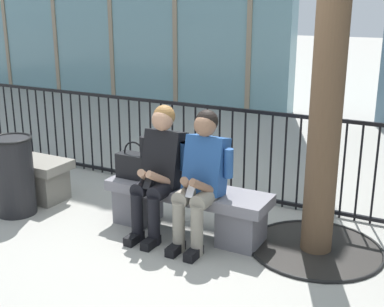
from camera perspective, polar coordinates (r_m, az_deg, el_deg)
ground_plane at (r=4.93m, az=-0.56°, el=-8.68°), size 60.00×60.00×0.00m
stone_bench at (r=4.82m, az=-0.57°, el=-5.76°), size 1.60×0.44×0.45m
seated_person_with_phone at (r=4.69m, az=-3.68°, el=-1.51°), size 0.52×0.66×1.21m
seated_person_companion at (r=4.48m, az=1.06°, el=-2.33°), size 0.52×0.66×1.21m
handbag_on_bench at (r=5.00m, az=-6.46°, el=-1.29°), size 0.34×0.17×0.37m
plaza_railing at (r=5.60m, az=4.47°, el=0.08°), size 8.79×0.04×1.02m
stone_bench_far at (r=6.18m, az=-19.80°, el=-1.68°), size 1.60×0.44×0.45m
trash_can at (r=5.49m, az=-19.35°, el=-2.29°), size 0.43×0.43×0.82m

